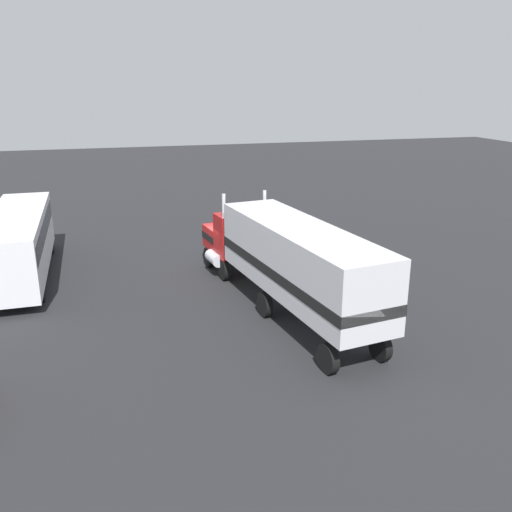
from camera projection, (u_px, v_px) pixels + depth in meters
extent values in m
plane|color=#232326|center=(228.00, 270.00, 29.37)|extent=(120.00, 120.00, 0.00)
cube|color=silver|center=(279.00, 254.00, 31.96)|extent=(4.37, 0.82, 0.01)
cube|color=silver|center=(346.00, 269.00, 29.53)|extent=(4.35, 0.96, 0.01)
cube|color=silver|center=(375.00, 255.00, 31.92)|extent=(4.39, 0.63, 0.01)
cube|color=#B21919|center=(229.00, 236.00, 29.55)|extent=(2.15, 2.74, 1.20)
cube|color=#B21919|center=(241.00, 234.00, 28.00)|extent=(1.75, 2.68, 2.20)
cube|color=silver|center=(223.00, 232.00, 30.37)|extent=(0.39, 2.09, 1.08)
cube|color=black|center=(229.00, 235.00, 29.53)|extent=(2.15, 2.78, 0.36)
cylinder|color=silver|center=(224.00, 228.00, 26.92)|extent=(0.18, 0.18, 3.40)
cylinder|color=silver|center=(264.00, 223.00, 27.77)|extent=(0.18, 0.18, 3.40)
cube|color=silver|center=(299.00, 259.00, 22.31)|extent=(10.77, 4.12, 2.80)
cube|color=black|center=(299.00, 269.00, 22.44)|extent=(10.77, 4.16, 0.44)
cylinder|color=silver|center=(215.00, 258.00, 28.25)|extent=(1.38, 0.82, 0.64)
cylinder|color=black|center=(209.00, 257.00, 29.74)|extent=(1.13, 0.46, 1.10)
cylinder|color=black|center=(246.00, 252.00, 30.59)|extent=(1.13, 0.46, 1.10)
cylinder|color=black|center=(224.00, 270.00, 27.74)|extent=(1.13, 0.46, 1.10)
cylinder|color=black|center=(263.00, 264.00, 28.59)|extent=(1.13, 0.46, 1.10)
cylinder|color=black|center=(265.00, 304.00, 23.43)|extent=(1.13, 0.46, 1.10)
cylinder|color=black|center=(309.00, 297.00, 24.28)|extent=(1.13, 0.46, 1.10)
cylinder|color=black|center=(328.00, 358.00, 18.87)|extent=(1.13, 0.46, 1.10)
cylinder|color=black|center=(380.00, 346.00, 19.72)|extent=(1.13, 0.46, 1.10)
cylinder|color=black|center=(354.00, 304.00, 23.80)|extent=(0.18, 0.18, 0.82)
cylinder|color=black|center=(354.00, 303.00, 23.94)|extent=(0.18, 0.18, 0.82)
cylinder|color=gray|center=(355.00, 289.00, 23.66)|extent=(0.34, 0.34, 0.58)
sphere|color=tan|center=(355.00, 280.00, 23.53)|extent=(0.23, 0.23, 0.23)
cube|color=black|center=(359.00, 288.00, 23.67)|extent=(0.28, 0.20, 0.36)
cube|color=silver|center=(19.00, 241.00, 27.66)|extent=(11.05, 2.78, 2.90)
cube|color=black|center=(18.00, 230.00, 27.49)|extent=(10.39, 2.81, 0.90)
cylinder|color=black|center=(10.00, 248.00, 31.54)|extent=(1.01, 0.30, 1.00)
cylinder|color=black|center=(51.00, 245.00, 32.15)|extent=(1.01, 0.30, 1.00)
cylinder|color=black|center=(41.00, 291.00, 25.04)|extent=(1.01, 0.30, 1.00)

